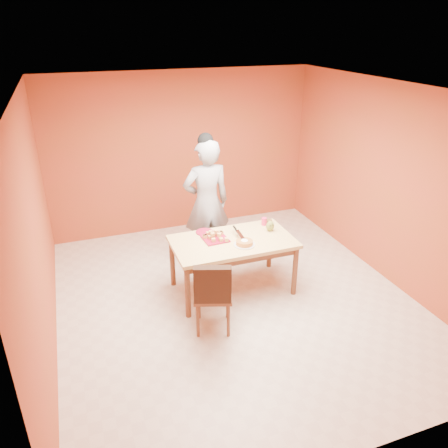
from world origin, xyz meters
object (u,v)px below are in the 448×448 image
object	(u,v)px
checker_tin	(268,221)
red_dinner_plate	(205,232)
person	(207,203)
pastry_platter	(215,239)
dining_table	(233,246)
magenta_glass	(264,221)
egg_ornament	(270,226)
sponge_cake	(244,242)
dining_chair	(214,293)

from	to	relation	value
checker_tin	red_dinner_plate	bearing A→B (deg)	-179.70
person	pastry_platter	bearing A→B (deg)	79.61
dining_table	red_dinner_plate	distance (m)	0.46
dining_table	person	xyz separation A→B (m)	(-0.07, 0.88, 0.29)
checker_tin	magenta_glass	bearing A→B (deg)	-148.77
dining_table	magenta_glass	size ratio (longest dim) A/B	14.99
person	egg_ornament	bearing A→B (deg)	128.89
sponge_cake	egg_ornament	bearing A→B (deg)	28.60
person	sponge_cake	bearing A→B (deg)	98.33
pastry_platter	checker_tin	xyz separation A→B (m)	(0.89, 0.25, 0.01)
person	checker_tin	distance (m)	0.94
egg_ornament	dining_table	bearing A→B (deg)	-149.06
dining_table	red_dinner_plate	bearing A→B (deg)	129.10
dining_chair	checker_tin	size ratio (longest dim) A/B	8.65
dining_table	red_dinner_plate	world-z (taller)	red_dinner_plate
pastry_platter	egg_ornament	xyz separation A→B (m)	(0.79, -0.01, 0.06)
person	checker_tin	world-z (taller)	person
person	checker_tin	size ratio (longest dim) A/B	17.25
dining_chair	sponge_cake	xyz separation A→B (m)	(0.60, 0.53, 0.30)
dining_chair	pastry_platter	world-z (taller)	dining_chair
person	magenta_glass	xyz separation A→B (m)	(0.66, -0.59, -0.14)
pastry_platter	magenta_glass	xyz separation A→B (m)	(0.80, 0.19, 0.04)
red_dinner_plate	sponge_cake	size ratio (longest dim) A/B	1.10
pastry_platter	checker_tin	bearing A→B (deg)	15.72
sponge_cake	egg_ornament	size ratio (longest dim) A/B	1.50
sponge_cake	pastry_platter	bearing A→B (deg)	137.30
checker_tin	dining_table	bearing A→B (deg)	-152.76
pastry_platter	dining_chair	bearing A→B (deg)	-110.33
red_dinner_plate	checker_tin	world-z (taller)	checker_tin
dining_table	checker_tin	world-z (taller)	checker_tin
checker_tin	pastry_platter	bearing A→B (deg)	-164.28
dining_chair	egg_ornament	size ratio (longest dim) A/B	6.63
dining_table	sponge_cake	xyz separation A→B (m)	(0.09, -0.18, 0.13)
magenta_glass	red_dinner_plate	bearing A→B (deg)	176.52
dining_table	dining_chair	world-z (taller)	dining_chair
red_dinner_plate	magenta_glass	bearing A→B (deg)	-3.48
pastry_platter	sponge_cake	bearing A→B (deg)	-42.70
sponge_cake	egg_ornament	world-z (taller)	egg_ornament
pastry_platter	magenta_glass	size ratio (longest dim) A/B	2.93
pastry_platter	egg_ornament	distance (m)	0.79
red_dinner_plate	magenta_glass	world-z (taller)	magenta_glass
dining_chair	sponge_cake	size ratio (longest dim) A/B	4.41
dining_chair	sponge_cake	bearing A→B (deg)	60.47
pastry_platter	sponge_cake	size ratio (longest dim) A/B	1.43
pastry_platter	egg_ornament	size ratio (longest dim) A/B	2.16
magenta_glass	checker_tin	world-z (taller)	magenta_glass
pastry_platter	egg_ornament	bearing A→B (deg)	-0.87
dining_table	checker_tin	bearing A→B (deg)	27.24
red_dinner_plate	magenta_glass	xyz separation A→B (m)	(0.87, -0.05, 0.05)
person	checker_tin	xyz separation A→B (m)	(0.75, -0.53, -0.18)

